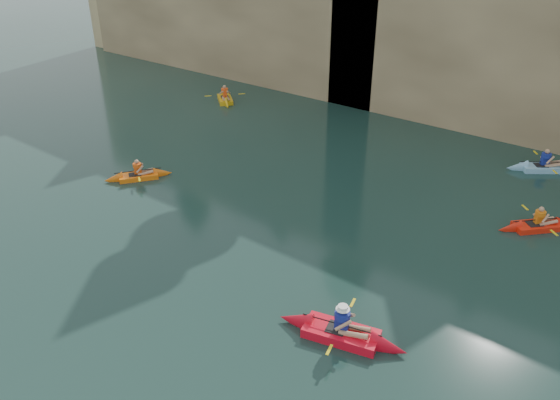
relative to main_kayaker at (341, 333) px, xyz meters
The scene contains 10 objects.
ground 4.08m from the main_kayaker, 120.32° to the right, with size 160.00×160.00×0.00m, color black.
cliff 27.19m from the main_kayaker, 94.44° to the left, with size 70.00×16.00×12.00m, color tan.
cliff_slab_center 19.86m from the main_kayaker, 90.17° to the left, with size 24.00×2.40×11.40m, color tan.
sea_cave_west 27.30m from the main_kayaker, 137.42° to the left, with size 4.50×1.00×4.00m, color black.
sea_cave_center 19.45m from the main_kayaker, 108.20° to the left, with size 3.50×1.00×3.20m, color black.
main_kayaker is the anchor object (origin of this frame).
kayaker_orange 13.31m from the main_kayaker, 165.62° to the left, with size 2.34×2.89×1.16m.
kayaker_red_far 10.16m from the main_kayaker, 73.93° to the left, with size 2.75×2.85×1.19m.
kayaker_yellow 22.28m from the main_kayaker, 141.09° to the left, with size 2.94×2.68×1.31m.
kayaker_ltblue_mid 15.56m from the main_kayaker, 84.21° to the left, with size 3.28×2.74×1.33m.
Camera 1 is at (7.94, -7.06, 10.98)m, focal length 35.00 mm.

